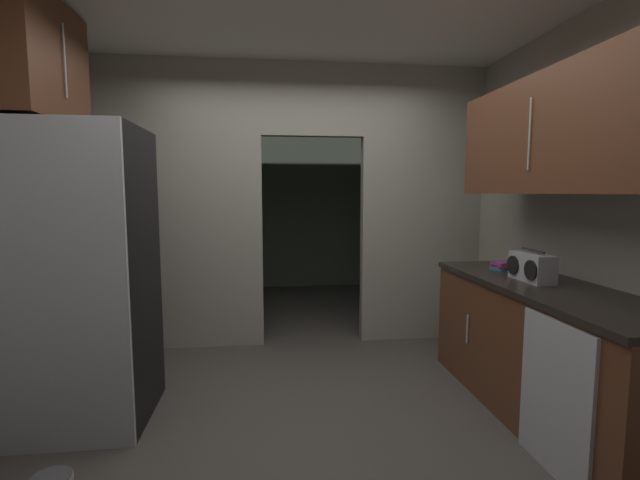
{
  "coord_description": "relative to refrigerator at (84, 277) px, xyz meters",
  "views": [
    {
      "loc": [
        -0.27,
        -2.73,
        1.48
      ],
      "look_at": [
        0.11,
        0.42,
        1.14
      ],
      "focal_mm": 24.8,
      "sensor_mm": 36.0,
      "label": 1
    }
  ],
  "objects": [
    {
      "name": "book_stack",
      "position": [
        2.96,
        0.23,
        -0.03
      ],
      "size": [
        0.15,
        0.16,
        0.06
      ],
      "color": "#2D609E",
      "rests_on": "lower_cabinet_run"
    },
    {
      "name": "refrigerator",
      "position": [
        0.0,
        0.0,
        0.0
      ],
      "size": [
        0.77,
        0.8,
        1.89
      ],
      "color": "black",
      "rests_on": "ground"
    },
    {
      "name": "lower_cabinet_run",
      "position": [
        2.97,
        -0.32,
        -0.5
      ],
      "size": [
        0.67,
        2.03,
        0.88
      ],
      "color": "brown",
      "rests_on": "ground"
    },
    {
      "name": "boombox",
      "position": [
        2.94,
        -0.19,
        0.03
      ],
      "size": [
        0.15,
        0.35,
        0.22
      ],
      "color": "#B2B2B7",
      "rests_on": "lower_cabinet_run"
    },
    {
      "name": "ground",
      "position": [
        1.43,
        -0.2,
        -0.95
      ],
      "size": [
        20.0,
        20.0,
        0.0
      ],
      "primitive_type": "plane",
      "color": "#47423D"
    },
    {
      "name": "kitchen_partition",
      "position": [
        1.39,
        1.35,
        0.48
      ],
      "size": [
        3.74,
        0.12,
        2.69
      ],
      "color": "#9E998C",
      "rests_on": "ground"
    },
    {
      "name": "adjoining_room_shell",
      "position": [
        1.43,
        3.23,
        0.4
      ],
      "size": [
        3.74,
        2.72,
        2.69
      ],
      "color": "slate",
      "rests_on": "ground"
    },
    {
      "name": "dishwasher",
      "position": [
        2.65,
        -0.89,
        -0.53
      ],
      "size": [
        0.02,
        0.56,
        0.82
      ],
      "color": "#B7BABC",
      "rests_on": "ground"
    },
    {
      "name": "upper_cabinet_counterside",
      "position": [
        2.97,
        -0.32,
        0.89
      ],
      "size": [
        0.36,
        1.82,
        0.74
      ],
      "color": "brown"
    },
    {
      "name": "upper_cabinet_fridgeside",
      "position": [
        -0.26,
        0.1,
        1.35
      ],
      "size": [
        0.36,
        0.85,
        0.75
      ],
      "color": "brown"
    },
    {
      "name": "kitchen_overhead_slab",
      "position": [
        1.43,
        0.26,
        1.78
      ],
      "size": [
        4.14,
        7.09,
        0.06
      ],
      "primitive_type": "cube",
      "color": "silver"
    }
  ]
}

